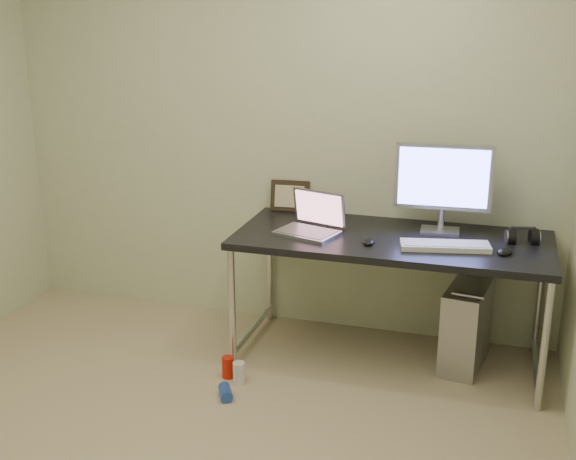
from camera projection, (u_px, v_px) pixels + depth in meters
The scene contains 16 objects.
wall_back at pixel (278, 130), 4.43m from camera, with size 3.50×0.02×2.50m, color beige.
desk at pixel (391, 249), 4.03m from camera, with size 1.74×0.76×0.75m.
tower_computer at pixel (466, 325), 4.10m from camera, with size 0.27×0.49×0.51m.
cable_a at pixel (463, 282), 4.31m from camera, with size 0.01×0.01×0.70m, color black.
cable_b at pixel (478, 288), 4.28m from camera, with size 0.01×0.01×0.72m, color black.
can_red at pixel (228, 367), 4.00m from camera, with size 0.07×0.07×0.12m, color red.
can_white at pixel (239, 373), 3.94m from camera, with size 0.07×0.07×0.12m, color white.
can_blue at pixel (225, 392), 3.80m from camera, with size 0.07×0.07×0.12m, color #2346AD.
laptop at pixel (312, 223), 4.08m from camera, with size 0.40×0.35×0.23m.
monitor at pixel (443, 181), 4.01m from camera, with size 0.54×0.17×0.51m.
keyboard at pixel (445, 246), 3.82m from camera, with size 0.47×0.15×0.03m, color silver.
mouse_right at pixel (505, 250), 3.73m from camera, with size 0.07×0.12×0.04m, color black.
mouse_left at pixel (369, 241), 3.89m from camera, with size 0.06×0.10×0.03m, color black.
headphones at pixel (522, 237), 3.91m from camera, with size 0.18×0.11×0.11m.
picture_frame at pixel (290, 196), 4.49m from camera, with size 0.24×0.03×0.19m, color black.
webcam at pixel (336, 206), 4.31m from camera, with size 0.04×0.03×0.12m.
Camera 1 is at (1.33, -2.45, 1.98)m, focal length 45.00 mm.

